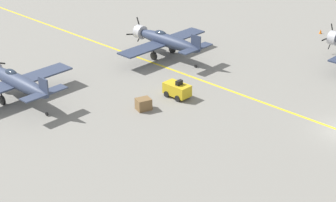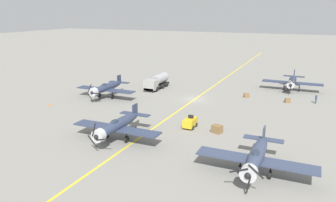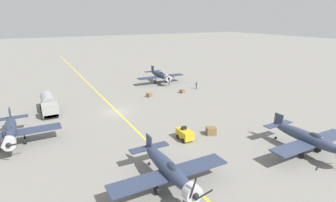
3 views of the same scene
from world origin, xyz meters
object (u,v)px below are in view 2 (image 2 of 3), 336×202
Objects in this scene: airplane_mid_right at (106,88)px; supply_crate_by_tanker at (246,95)px; ground_crew_walking at (316,98)px; traffic_cone at (50,104)px; fuel_tanker at (157,82)px; airplane_far_left at (256,156)px; airplane_far_center at (118,125)px; tow_tractor at (190,122)px; supply_crate_outboard at (288,100)px; airplane_near_left at (292,81)px; supply_crate_mid_lane at (217,129)px.

airplane_mid_right reaches higher than supply_crate_by_tanker.
ground_crew_walking reaches higher than traffic_cone.
fuel_tanker is 8.23× the size of supply_crate_by_tanker.
ground_crew_walking is at bearing -86.96° from airplane_far_left.
airplane_far_left is at bearing 102.83° from supply_crate_by_tanker.
airplane_mid_right is 6.98× the size of ground_crew_walking.
supply_crate_by_tanker is at bearing -112.28° from airplane_far_center.
airplane_far_center is 4.62× the size of tow_tractor.
traffic_cone is at bearing 27.26° from supply_crate_outboard.
airplane_far_center is at bearing 106.30° from fuel_tanker.
tow_tractor is 22.93m from supply_crate_outboard.
airplane_far_left is 1.00× the size of airplane_far_center.
supply_crate_outboard is 1.72× the size of traffic_cone.
airplane_mid_right is 27.01m from supply_crate_by_tanker.
airplane_far_center is at bearing 51.83° from ground_crew_walking.
airplane_near_left reaches higher than supply_crate_mid_lane.
supply_crate_outboard is 42.66m from traffic_cone.
airplane_far_center reaches higher than supply_crate_mid_lane.
supply_crate_mid_lane is at bearing 90.34° from supply_crate_by_tanker.
supply_crate_outboard is at bearing -78.60° from airplane_far_left.
tow_tractor is 2.67× the size of supply_crate_by_tanker.
airplane_far_left is 17.96m from airplane_far_center.
airplane_far_center is at bearing 122.67° from airplane_mid_right.
airplane_far_left is at bearing 88.86° from supply_crate_outboard.
airplane_mid_right reaches higher than fuel_tanker.
tow_tractor is 4.73× the size of traffic_cone.
airplane_mid_right reaches higher than ground_crew_walking.
airplane_far_left is at bearing 80.50° from ground_crew_walking.
tow_tractor is (-15.14, 20.09, -0.72)m from fuel_tanker.
tow_tractor is (-6.87, -8.18, -1.22)m from airplane_far_center.
airplane_far_left is 15.09m from tow_tractor.
airplane_far_left is 12.15m from supply_crate_mid_lane.
supply_crate_by_tanker is at bearing 3.55° from ground_crew_walking.
supply_crate_mid_lane reaches higher than supply_crate_outboard.
airplane_mid_right is 12.68× the size of supply_crate_outboard.
tow_tractor is at bearing 126.99° from fuel_tanker.
fuel_tanker is 22.82m from traffic_cone.
supply_crate_mid_lane is 2.35× the size of traffic_cone.
traffic_cone is (19.48, -8.44, -1.74)m from airplane_far_center.
airplane_near_left is 12.68× the size of supply_crate_outboard.
ground_crew_walking is 1.33× the size of supply_crate_mid_lane.
airplane_near_left is 10.56m from supply_crate_outboard.
airplane_mid_right is 9.28× the size of supply_crate_mid_lane.
airplane_far_left is 1.00× the size of airplane_mid_right.
airplane_near_left reaches higher than supply_crate_by_tanker.
airplane_mid_right reaches higher than supply_crate_outboard.
tow_tractor is at bearing 79.03° from supply_crate_by_tanker.
airplane_far_left is 21.82× the size of traffic_cone.
fuel_tanker is 6.18× the size of supply_crate_mid_lane.
airplane_far_center reaches higher than airplane_mid_right.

